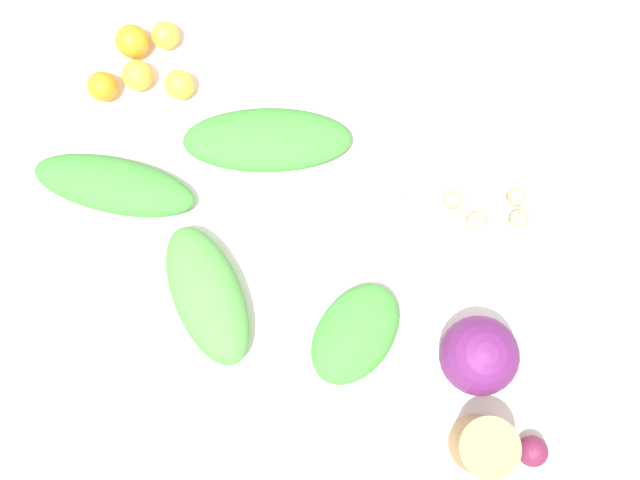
# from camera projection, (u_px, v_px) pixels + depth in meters

# --- Properties ---
(ground_plane) EXTENTS (8.00, 8.00, 0.00)m
(ground_plane) POSITION_uv_depth(u_px,v_px,m) (320.00, 289.00, 2.37)
(ground_plane) COLOR #B2A899
(dining_table) EXTENTS (1.42, 0.86, 0.76)m
(dining_table) POSITION_uv_depth(u_px,v_px,m) (320.00, 250.00, 1.72)
(dining_table) COLOR silver
(dining_table) RESTS_ON ground_plane
(cabbage_purple) EXTENTS (0.17, 0.17, 0.17)m
(cabbage_purple) POSITION_uv_depth(u_px,v_px,m) (479.00, 355.00, 1.49)
(cabbage_purple) COLOR #601E5B
(cabbage_purple) RESTS_ON dining_table
(egg_carton) EXTENTS (0.30, 0.23, 0.09)m
(egg_carton) POSITION_uv_depth(u_px,v_px,m) (472.00, 213.00, 1.59)
(egg_carton) COLOR #B7B7B2
(egg_carton) RESTS_ON dining_table
(paper_bag) EXTENTS (0.12, 0.12, 0.13)m
(paper_bag) POSITION_uv_depth(u_px,v_px,m) (483.00, 446.00, 1.47)
(paper_bag) COLOR #A87F51
(paper_bag) RESTS_ON dining_table
(greens_bunch_scallion) EXTENTS (0.21, 0.27, 0.06)m
(greens_bunch_scallion) POSITION_uv_depth(u_px,v_px,m) (355.00, 334.00, 1.55)
(greens_bunch_scallion) COLOR #3D8433
(greens_bunch_scallion) RESTS_ON dining_table
(greens_bunch_kale) EXTENTS (0.42, 0.30, 0.08)m
(greens_bunch_kale) POSITION_uv_depth(u_px,v_px,m) (267.00, 140.00, 1.64)
(greens_bunch_kale) COLOR #3D8433
(greens_bunch_kale) RESTS_ON dining_table
(greens_bunch_beet_tops) EXTENTS (0.34, 0.33, 0.10)m
(greens_bunch_beet_tops) POSITION_uv_depth(u_px,v_px,m) (207.00, 295.00, 1.55)
(greens_bunch_beet_tops) COLOR #4C933D
(greens_bunch_beet_tops) RESTS_ON dining_table
(greens_bunch_chard) EXTENTS (0.39, 0.20, 0.07)m
(greens_bunch_chard) POSITION_uv_depth(u_px,v_px,m) (114.00, 185.00, 1.62)
(greens_bunch_chard) COLOR #3D8433
(greens_bunch_chard) RESTS_ON dining_table
(beet_root) EXTENTS (0.07, 0.07, 0.07)m
(beet_root) POSITION_uv_depth(u_px,v_px,m) (532.00, 451.00, 1.50)
(beet_root) COLOR maroon
(beet_root) RESTS_ON dining_table
(orange_0) EXTENTS (0.07, 0.07, 0.07)m
(orange_0) POSITION_uv_depth(u_px,v_px,m) (137.00, 75.00, 1.67)
(orange_0) COLOR #F9A833
(orange_0) RESTS_ON dining_table
(orange_1) EXTENTS (0.07, 0.07, 0.07)m
(orange_1) POSITION_uv_depth(u_px,v_px,m) (180.00, 85.00, 1.67)
(orange_1) COLOR #F9A833
(orange_1) RESTS_ON dining_table
(orange_2) EXTENTS (0.07, 0.07, 0.07)m
(orange_2) POSITION_uv_depth(u_px,v_px,m) (165.00, 35.00, 1.70)
(orange_2) COLOR #F9A833
(orange_2) RESTS_ON dining_table
(orange_3) EXTENTS (0.07, 0.07, 0.07)m
(orange_3) POSITION_uv_depth(u_px,v_px,m) (103.00, 86.00, 1.67)
(orange_3) COLOR orange
(orange_3) RESTS_ON dining_table
(orange_4) EXTENTS (0.08, 0.08, 0.08)m
(orange_4) POSITION_uv_depth(u_px,v_px,m) (132.00, 42.00, 1.68)
(orange_4) COLOR orange
(orange_4) RESTS_ON dining_table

